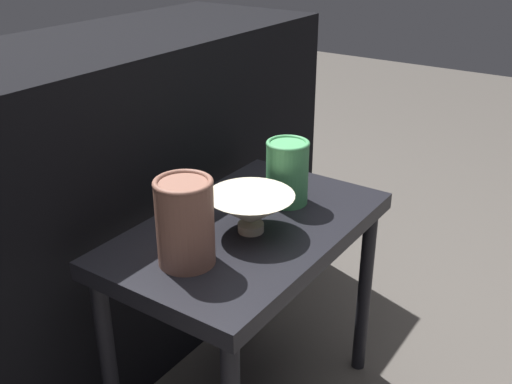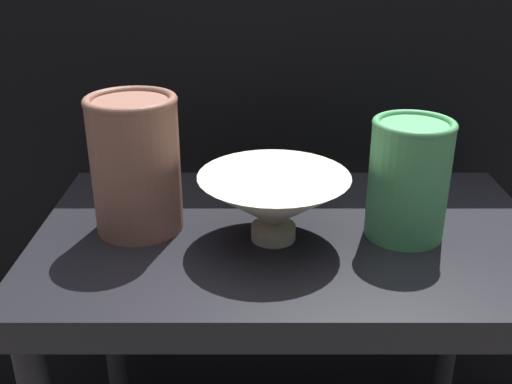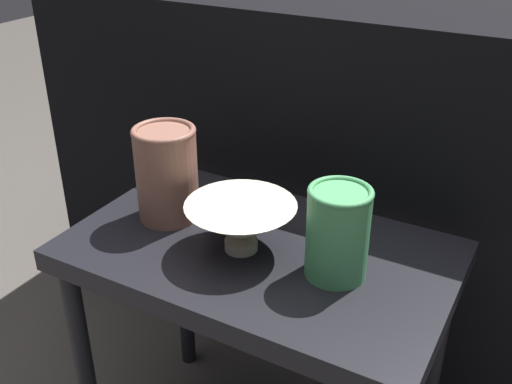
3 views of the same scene
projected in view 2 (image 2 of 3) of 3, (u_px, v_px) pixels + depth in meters
table at (288, 276)px, 0.82m from camera, size 0.67×0.41×0.54m
couch_backdrop at (276, 161)px, 1.30m from camera, size 1.54×0.50×0.88m
bowl at (273, 202)px, 0.75m from camera, size 0.19×0.19×0.09m
vase_textured_left at (135, 163)px, 0.76m from camera, size 0.12×0.12×0.18m
vase_colorful_right at (408, 177)px, 0.75m from camera, size 0.10×0.10×0.15m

